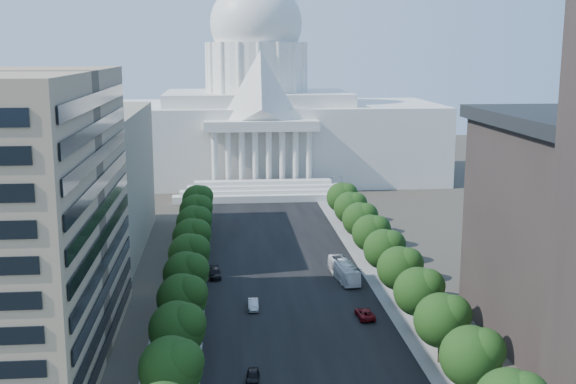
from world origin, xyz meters
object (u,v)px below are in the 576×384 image
object	(u,v)px
car_dark_a	(253,376)
car_silver	(253,305)
car_red	(365,314)
car_dark_b	(215,273)
city_bus	(344,271)

from	to	relation	value
car_dark_a	car_silver	bearing A→B (deg)	92.65
car_red	car_dark_b	size ratio (longest dim) A/B	0.96
car_dark_b	city_bus	distance (m)	24.58
car_red	city_bus	xyz separation A→B (m)	(-0.09, 20.00, 1.02)
car_red	car_dark_b	distance (m)	33.80
car_red	car_dark_a	bearing A→B (deg)	44.14
car_red	car_dark_b	world-z (taller)	car_dark_b
car_dark_a	car_red	bearing A→B (deg)	53.13
car_silver	city_bus	size ratio (longest dim) A/B	0.38
car_dark_b	city_bus	bearing A→B (deg)	-12.30
car_dark_b	city_bus	size ratio (longest dim) A/B	0.45
city_bus	car_silver	bearing A→B (deg)	-147.38
car_silver	city_bus	bearing A→B (deg)	39.83
car_red	car_silver	bearing A→B (deg)	-21.54
car_dark_a	car_silver	size ratio (longest dim) A/B	0.87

